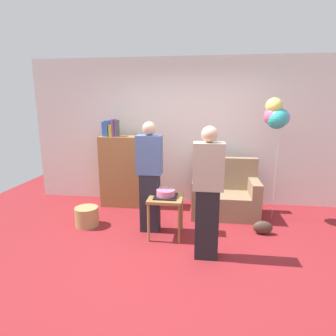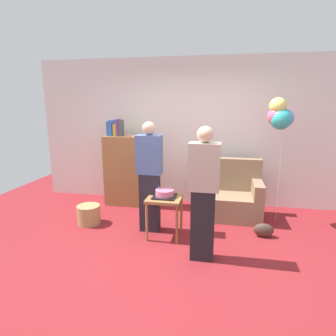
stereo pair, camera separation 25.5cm
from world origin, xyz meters
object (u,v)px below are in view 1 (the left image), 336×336
wicker_basket (87,217)px  balloon_bunch (276,116)px  birthday_cake (166,194)px  handbag (263,227)px  couch (225,195)px  person_blowing_candles (150,177)px  person_holding_cake (208,193)px  side_table (166,203)px  bookshelf (123,170)px

wicker_basket → balloon_bunch: 3.32m
birthday_cake → balloon_bunch: (1.60, 0.79, 1.06)m
handbag → balloon_bunch: balloon_bunch is taller
couch → person_blowing_candles: (-1.15, -0.79, 0.49)m
person_blowing_candles → handbag: 1.82m
person_blowing_candles → person_holding_cake: bearing=-16.7°
birthday_cake → couch: bearing=46.5°
side_table → wicker_basket: bearing=172.2°
side_table → birthday_cake: size_ratio=1.83×
handbag → birthday_cake: bearing=-170.7°
person_blowing_candles → handbag: (1.66, 0.08, -0.73)m
birthday_cake → handbag: 1.52m
couch → wicker_basket: bearing=-160.5°
side_table → birthday_cake: bearing=161.5°
couch → birthday_cake: size_ratio=3.44×
person_blowing_candles → balloon_bunch: balloon_bunch is taller
handbag → balloon_bunch: size_ratio=0.14×
side_table → person_blowing_candles: (-0.26, 0.15, 0.34)m
person_blowing_candles → person_holding_cake: same height
couch → birthday_cake: 1.33m
person_holding_cake → wicker_basket: 2.09m
side_table → person_holding_cake: person_holding_cake is taller
wicker_basket → balloon_bunch: (2.87, 0.62, 1.55)m
side_table → balloon_bunch: (1.60, 0.79, 1.20)m
handbag → bookshelf: bearing=158.5°
bookshelf → side_table: (0.96, -1.16, -0.18)m
birthday_cake → balloon_bunch: balloon_bunch is taller
person_holding_cake → handbag: size_ratio=5.82×
bookshelf → couch: bearing=-6.9°
bookshelf → balloon_bunch: bearing=-8.2°
balloon_bunch → birthday_cake: bearing=-153.6°
side_table → person_holding_cake: 0.84m
birthday_cake → balloon_bunch: bearing=26.4°
handbag → balloon_bunch: 1.70m
person_blowing_candles → wicker_basket: bearing=-159.8°
wicker_basket → couch: bearing=19.5°
person_holding_cake → balloon_bunch: size_ratio=0.83×
couch → side_table: 1.30m
bookshelf → birthday_cake: size_ratio=5.02×
wicker_basket → handbag: bearing=1.2°
person_holding_cake → birthday_cake: bearing=-16.9°
person_blowing_candles → balloon_bunch: bearing=41.0°
couch → person_holding_cake: size_ratio=0.67×
birthday_cake → person_holding_cake: (0.58, -0.51, 0.20)m
side_table → person_blowing_candles: 0.45m
couch → person_blowing_candles: bearing=-145.4°
side_table → balloon_bunch: bearing=26.4°
wicker_basket → bookshelf: bearing=72.8°
couch → person_blowing_candles: person_blowing_candles is taller
wicker_basket → balloon_bunch: balloon_bunch is taller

